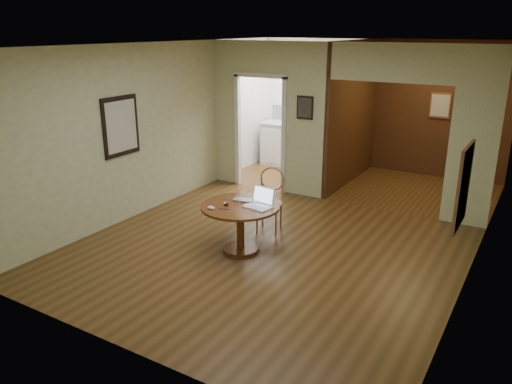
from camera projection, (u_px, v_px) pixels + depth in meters
The scene contains 11 objects.
floor at pixel (262, 253), 6.78m from camera, with size 5.00×5.00×0.00m, color #493214.
room_shell at pixel (326, 121), 9.12m from camera, with size 5.20×7.50×5.00m.
dining_table at pixel (240, 217), 6.71m from camera, with size 1.06×1.06×0.66m.
chair at pixel (270, 196), 7.41m from camera, with size 0.49×0.49×0.96m.
open_laptop at pixel (260, 201), 6.60m from camera, with size 0.38×0.35×0.25m.
closed_laptop at pixel (245, 202), 6.75m from camera, with size 0.36×0.23×0.03m, color silver.
mouse at pixel (211, 208), 6.49m from camera, with size 0.11×0.06×0.05m, color white.
wine_glass at pixel (226, 202), 6.62m from camera, with size 0.08×0.08×0.09m, color white, non-canonical shape.
pen at pixel (224, 209), 6.50m from camera, with size 0.01×0.01×0.14m, color #0B1053.
kitchen_cabinet at pixel (307, 147), 10.70m from camera, with size 2.06×0.60×0.94m.
grocery_bag at pixel (322, 121), 10.35m from camera, with size 0.26×0.22×0.26m, color #C6B091.
Camera 1 is at (3.10, -5.33, 2.93)m, focal length 35.00 mm.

